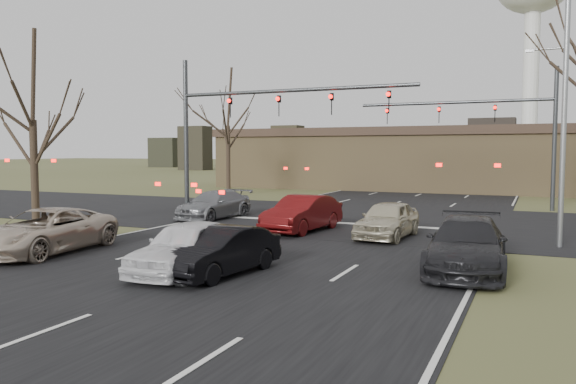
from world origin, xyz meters
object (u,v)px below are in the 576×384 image
at_px(mast_arm_near, 241,116).
at_px(car_grey_ahead, 214,205).
at_px(mast_arm_far, 501,122).
at_px(streetlight_right_near, 559,86).
at_px(streetlight_right_far, 560,114).
at_px(car_charcoal_sedan, 467,245).
at_px(car_black_hatch, 221,251).
at_px(car_silver_suv, 44,231).
at_px(building, 459,159).
at_px(car_white_sedan, 187,247).
at_px(car_silver_ahead, 387,220).
at_px(car_red_ahead, 302,214).

bearing_deg(mast_arm_near, car_grey_ahead, -149.20).
distance_m(mast_arm_far, streetlight_right_near, 13.28).
bearing_deg(streetlight_right_far, car_charcoal_sedan, -97.20).
bearing_deg(car_black_hatch, car_silver_suv, -176.48).
height_order(building, streetlight_right_far, streetlight_right_far).
height_order(car_black_hatch, car_grey_ahead, car_grey_ahead).
height_order(streetlight_right_near, car_grey_ahead, streetlight_right_near).
distance_m(car_silver_suv, car_charcoal_sedan, 13.29).
distance_m(car_silver_suv, car_white_sedan, 6.03).
distance_m(mast_arm_far, car_silver_ahead, 14.38).
distance_m(streetlight_right_near, car_silver_suv, 18.00).
bearing_deg(streetlight_right_far, car_red_ahead, -120.30).
bearing_deg(car_silver_ahead, car_charcoal_sedan, -51.86).
bearing_deg(car_silver_suv, car_charcoal_sedan, 6.03).
bearing_deg(mast_arm_near, car_red_ahead, -34.07).
xyz_separation_m(car_silver_suv, car_white_sedan, (6.00, -0.60, -0.00)).
bearing_deg(car_white_sedan, streetlight_right_far, 66.55).
bearing_deg(car_silver_ahead, car_black_hatch, -103.75).
bearing_deg(car_red_ahead, streetlight_right_near, 6.62).
height_order(mast_arm_near, streetlight_right_near, streetlight_right_near).
bearing_deg(car_silver_suv, streetlight_right_far, 51.83).
distance_m(car_black_hatch, car_charcoal_sedan, 6.81).
distance_m(car_white_sedan, car_black_hatch, 1.01).
relative_size(streetlight_right_near, car_grey_ahead, 2.13).
bearing_deg(car_silver_ahead, mast_arm_near, 161.04).
bearing_deg(car_grey_ahead, mast_arm_far, 44.93).
distance_m(building, car_grey_ahead, 27.12).
relative_size(car_silver_suv, car_silver_ahead, 1.25).
distance_m(streetlight_right_far, car_red_ahead, 20.37).
xyz_separation_m(car_charcoal_sedan, car_red_ahead, (-7.16, 5.26, 0.01)).
relative_size(mast_arm_near, streetlight_right_near, 1.21).
bearing_deg(car_silver_ahead, car_red_ahead, 179.15).
relative_size(mast_arm_near, mast_arm_far, 1.09).
bearing_deg(car_silver_suv, car_grey_ahead, 83.59).
xyz_separation_m(streetlight_right_far, car_white_sedan, (-9.82, -25.71, -4.86)).
relative_size(mast_arm_near, car_red_ahead, 2.66).
height_order(streetlight_right_near, car_silver_suv, streetlight_right_near).
height_order(mast_arm_far, car_charcoal_sedan, mast_arm_far).
distance_m(building, streetlight_right_near, 28.97).
distance_m(streetlight_right_far, car_grey_ahead, 22.09).
relative_size(car_white_sedan, car_black_hatch, 1.08).
bearing_deg(car_charcoal_sedan, car_white_sedan, -158.16).
bearing_deg(car_red_ahead, car_white_sedan, -82.83).
relative_size(mast_arm_far, car_grey_ahead, 2.37).
relative_size(building, mast_arm_near, 3.50).
bearing_deg(car_silver_suv, car_black_hatch, -9.70).
relative_size(car_silver_suv, car_grey_ahead, 1.12).
xyz_separation_m(streetlight_right_near, streetlight_right_far, (0.50, 17.00, 0.00)).
xyz_separation_m(streetlight_right_near, car_grey_ahead, (-15.24, 2.29, -4.90)).
bearing_deg(car_white_sedan, mast_arm_near, 109.47).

